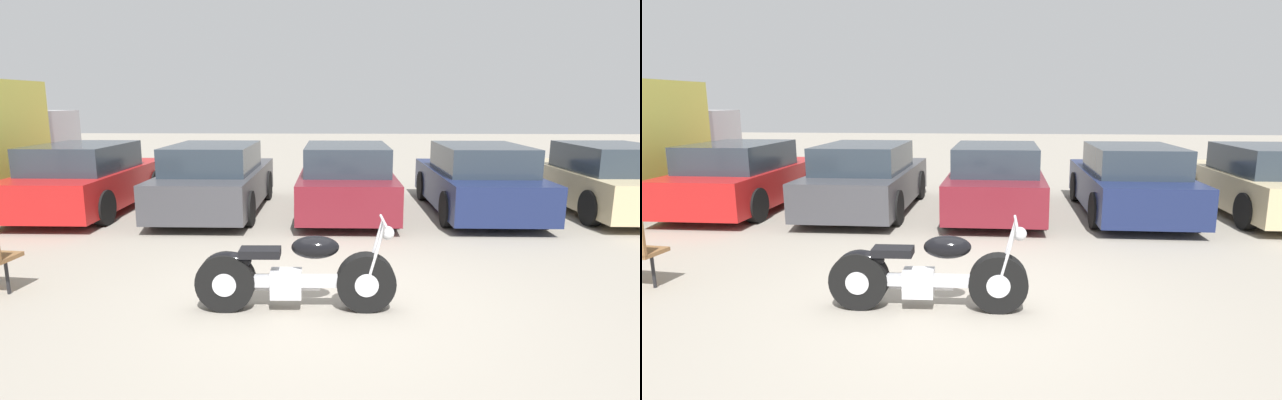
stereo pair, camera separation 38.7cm
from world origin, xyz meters
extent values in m
plane|color=gray|center=(0.00, 0.00, 0.00)|extent=(60.00, 60.00, 0.00)
cylinder|color=black|center=(0.47, -0.19, 0.32)|extent=(0.65, 0.21, 0.65)
cylinder|color=silver|center=(0.47, -0.19, 0.32)|extent=(0.26, 0.23, 0.26)
cylinder|color=black|center=(-1.06, -0.22, 0.32)|extent=(0.65, 0.21, 0.65)
cylinder|color=silver|center=(-1.06, -0.22, 0.32)|extent=(0.26, 0.23, 0.26)
cube|color=silver|center=(-0.30, -0.20, 0.34)|extent=(1.18, 0.14, 0.12)
cube|color=silver|center=(-0.40, -0.20, 0.31)|extent=(0.35, 0.25, 0.30)
ellipsoid|color=black|center=(-0.08, -0.20, 0.72)|extent=(0.53, 0.30, 0.25)
cube|color=black|center=(-0.68, -0.21, 0.66)|extent=(0.45, 0.25, 0.09)
ellipsoid|color=black|center=(-1.01, -0.22, 0.57)|extent=(0.48, 0.21, 0.20)
cylinder|color=silver|center=(0.56, -0.27, 0.66)|extent=(0.22, 0.04, 0.69)
cylinder|color=silver|center=(0.56, -0.09, 0.66)|extent=(0.22, 0.04, 0.69)
cylinder|color=silver|center=(0.65, -0.18, 1.00)|extent=(0.05, 0.62, 0.03)
sphere|color=silver|center=(0.69, -0.18, 0.88)|extent=(0.15, 0.15, 0.15)
cylinder|color=silver|center=(-0.62, -0.07, 0.21)|extent=(1.18, 0.11, 0.08)
cube|color=red|center=(-5.00, 4.81, 0.53)|extent=(1.82, 4.16, 0.70)
cube|color=#28333D|center=(-5.00, 4.56, 1.15)|extent=(1.60, 2.16, 0.54)
cylinder|color=black|center=(-5.85, 6.09, 0.33)|extent=(0.20, 0.67, 0.67)
cylinder|color=black|center=(-4.15, 6.09, 0.33)|extent=(0.20, 0.67, 0.67)
cylinder|color=black|center=(-5.85, 3.52, 0.33)|extent=(0.20, 0.67, 0.67)
cylinder|color=black|center=(-4.15, 3.52, 0.33)|extent=(0.20, 0.67, 0.67)
cube|color=#3D3D42|center=(-2.32, 4.80, 0.53)|extent=(1.82, 4.16, 0.70)
cube|color=#28333D|center=(-2.32, 4.55, 1.15)|extent=(1.60, 2.16, 0.54)
cylinder|color=black|center=(-3.17, 6.09, 0.33)|extent=(0.20, 0.67, 0.67)
cylinder|color=black|center=(-1.47, 6.09, 0.33)|extent=(0.20, 0.67, 0.67)
cylinder|color=black|center=(-3.17, 3.52, 0.33)|extent=(0.20, 0.67, 0.67)
cylinder|color=black|center=(-1.47, 3.52, 0.33)|extent=(0.20, 0.67, 0.67)
cube|color=maroon|center=(0.36, 4.82, 0.53)|extent=(1.82, 4.16, 0.70)
cube|color=#28333D|center=(0.36, 4.57, 1.15)|extent=(1.60, 2.16, 0.54)
cylinder|color=black|center=(-0.49, 6.11, 0.33)|extent=(0.20, 0.67, 0.67)
cylinder|color=black|center=(1.21, 6.11, 0.33)|extent=(0.20, 0.67, 0.67)
cylinder|color=black|center=(-0.49, 3.53, 0.33)|extent=(0.20, 0.67, 0.67)
cylinder|color=black|center=(1.21, 3.53, 0.33)|extent=(0.20, 0.67, 0.67)
cube|color=#19234C|center=(3.04, 4.86, 0.53)|extent=(1.82, 4.16, 0.70)
cube|color=#28333D|center=(3.04, 4.61, 1.15)|extent=(1.60, 2.16, 0.54)
cylinder|color=black|center=(2.19, 6.15, 0.33)|extent=(0.20, 0.67, 0.67)
cylinder|color=black|center=(3.89, 6.15, 0.33)|extent=(0.20, 0.67, 0.67)
cylinder|color=black|center=(2.19, 3.57, 0.33)|extent=(0.20, 0.67, 0.67)
cylinder|color=black|center=(3.89, 3.57, 0.33)|extent=(0.20, 0.67, 0.67)
cube|color=#C6B284|center=(5.72, 5.04, 0.53)|extent=(1.82, 4.16, 0.70)
cube|color=#28333D|center=(5.72, 4.79, 1.15)|extent=(1.60, 2.16, 0.54)
cylinder|color=black|center=(4.87, 6.33, 0.33)|extent=(0.20, 0.67, 0.67)
cylinder|color=black|center=(6.57, 6.33, 0.33)|extent=(0.20, 0.67, 0.67)
cylinder|color=black|center=(4.87, 3.75, 0.33)|extent=(0.20, 0.67, 0.67)
cube|color=#B2B2B7|center=(-7.79, 7.12, 1.24)|extent=(2.21, 1.54, 1.58)
cylinder|color=black|center=(-8.86, 7.12, 0.43)|extent=(0.24, 0.86, 0.86)
cylinder|color=black|center=(-6.72, 7.12, 0.43)|extent=(0.24, 0.86, 0.86)
cylinder|color=black|center=(-3.78, 0.16, 0.23)|extent=(0.04, 0.04, 0.45)
camera|label=1|loc=(0.12, -5.37, 2.27)|focal=28.00mm
camera|label=2|loc=(0.50, -5.35, 2.27)|focal=28.00mm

